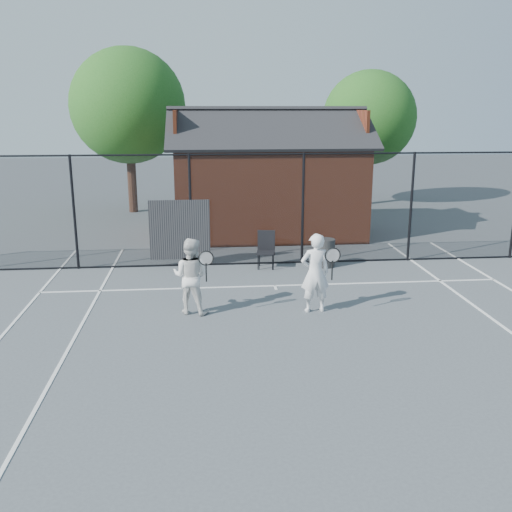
{
  "coord_description": "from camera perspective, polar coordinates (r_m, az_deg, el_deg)",
  "views": [
    {
      "loc": [
        -1.68,
        -9.94,
        4.15
      ],
      "look_at": [
        -0.58,
        1.68,
        1.1
      ],
      "focal_mm": 40.0,
      "sensor_mm": 36.0,
      "label": 1
    }
  ],
  "objects": [
    {
      "name": "chair_left",
      "position": [
        15.09,
        1.05,
        0.52
      ],
      "size": [
        0.51,
        0.52,
        0.94
      ],
      "primitive_type": "cube",
      "rotation": [
        0.0,
        0.0,
        -0.13
      ],
      "color": "black",
      "rests_on": "ground"
    },
    {
      "name": "fence",
      "position": [
        15.24,
        -0.16,
        4.43
      ],
      "size": [
        22.04,
        3.0,
        3.0
      ],
      "color": "black",
      "rests_on": "ground"
    },
    {
      "name": "player_back",
      "position": [
        11.78,
        -6.54,
        -1.99
      ],
      "size": [
        0.94,
        0.83,
        1.59
      ],
      "color": "silver",
      "rests_on": "ground"
    },
    {
      "name": "ground",
      "position": [
        10.9,
        3.9,
        -7.77
      ],
      "size": [
        80.0,
        80.0,
        0.0
      ],
      "primitive_type": "plane",
      "color": "#4A5054",
      "rests_on": "ground"
    },
    {
      "name": "court_lines",
      "position": [
        9.71,
        5.16,
        -10.7
      ],
      "size": [
        11.02,
        18.0,
        0.01
      ],
      "color": "white",
      "rests_on": "ground"
    },
    {
      "name": "chair_right",
      "position": [
        15.08,
        0.98,
        0.57
      ],
      "size": [
        0.54,
        0.55,
        0.96
      ],
      "primitive_type": "cube",
      "rotation": [
        0.0,
        0.0,
        -0.17
      ],
      "color": "black",
      "rests_on": "ground"
    },
    {
      "name": "tree_right",
      "position": [
        25.47,
        11.27,
        13.39
      ],
      "size": [
        3.97,
        3.97,
        5.7
      ],
      "color": "black",
      "rests_on": "ground"
    },
    {
      "name": "clubhouse",
      "position": [
        19.23,
        1.15,
        7.05
      ],
      "size": [
        6.5,
        4.36,
        4.19
      ],
      "color": "brown",
      "rests_on": "ground"
    },
    {
      "name": "tree_left",
      "position": [
        23.61,
        -12.68,
        14.41
      ],
      "size": [
        4.48,
        4.48,
        6.44
      ],
      "color": "black",
      "rests_on": "ground"
    },
    {
      "name": "player_front",
      "position": [
        11.84,
        5.94,
        -1.68
      ],
      "size": [
        0.76,
        0.57,
        1.67
      ],
      "color": "white",
      "rests_on": "ground"
    },
    {
      "name": "waste_bin",
      "position": [
        15.36,
        6.92,
        0.32
      ],
      "size": [
        0.57,
        0.57,
        0.75
      ],
      "primitive_type": "cylinder",
      "rotation": [
        0.0,
        0.0,
        0.11
      ],
      "color": "black",
      "rests_on": "ground"
    }
  ]
}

